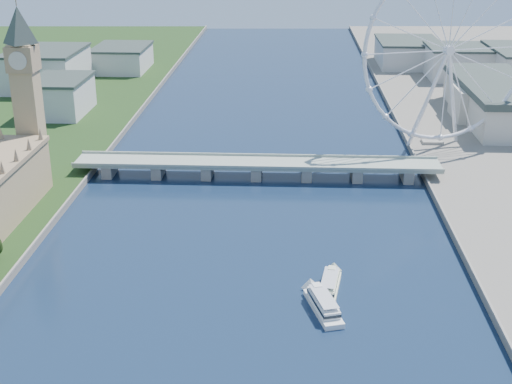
{
  "coord_description": "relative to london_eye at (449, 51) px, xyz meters",
  "views": [
    {
      "loc": [
        19.72,
        -106.47,
        148.19
      ],
      "look_at": [
        3.96,
        210.0,
        24.99
      ],
      "focal_mm": 50.0,
      "sensor_mm": 36.0,
      "label": 1
    }
  ],
  "objects": [
    {
      "name": "tour_boat_near",
      "position": [
        -85.67,
        -211.21,
        -67.52
      ],
      "size": [
        16.99,
        33.77,
        7.26
      ],
      "primitive_type": null,
      "rotation": [
        0.0,
        0.0,
        0.28
      ],
      "color": "white",
      "rests_on": "ground"
    },
    {
      "name": "county_hall",
      "position": [
        55.02,
        74.92,
        -67.52
      ],
      "size": [
        54.0,
        144.0,
        35.0
      ],
      "primitive_type": null,
      "color": "beige",
      "rests_on": "ground"
    },
    {
      "name": "big_ben",
      "position": [
        -247.98,
        -77.08,
        -0.95
      ],
      "size": [
        20.02,
        20.02,
        110.0
      ],
      "color": "tan",
      "rests_on": "ground"
    },
    {
      "name": "london_eye",
      "position": [
        0.0,
        0.0,
        0.0
      ],
      "size": [
        113.6,
        39.12,
        124.3
      ],
      "color": "silver",
      "rests_on": "ground"
    },
    {
      "name": "westminster_bridge",
      "position": [
        -119.98,
        -55.08,
        -60.89
      ],
      "size": [
        220.0,
        22.0,
        9.5
      ],
      "color": "gray",
      "rests_on": "ground"
    },
    {
      "name": "tour_boat_far",
      "position": [
        -82.52,
        -194.48,
        -67.52
      ],
      "size": [
        12.77,
        31.81,
        6.85
      ],
      "primitive_type": null,
      "rotation": [
        0.0,
        0.0,
        -0.16
      ],
      "color": "#E2EAC4",
      "rests_on": "ground"
    },
    {
      "name": "city_skyline",
      "position": [
        -80.75,
        205.0,
        -50.56
      ],
      "size": [
        505.0,
        280.0,
        32.0
      ],
      "color": "beige",
      "rests_on": "ground"
    }
  ]
}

